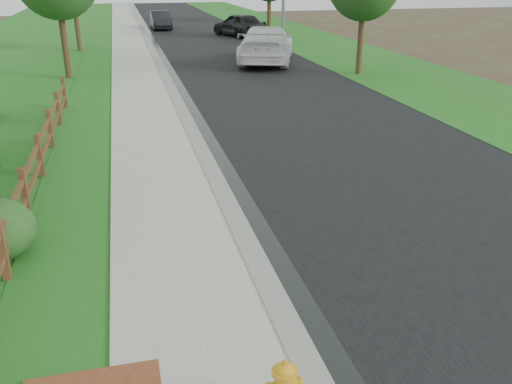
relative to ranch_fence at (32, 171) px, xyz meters
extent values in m
plane|color=#3B2D20|center=(3.60, -6.40, -0.62)|extent=(120.00, 120.00, 0.00)
cube|color=black|center=(8.20, 28.60, -0.61)|extent=(8.00, 90.00, 0.02)
cube|color=gray|center=(4.00, 28.60, -0.56)|extent=(0.40, 90.00, 0.12)
cube|color=black|center=(4.35, 28.60, -0.60)|extent=(0.50, 90.00, 0.00)
cube|color=gray|center=(2.70, 28.60, -0.57)|extent=(2.20, 90.00, 0.10)
cube|color=#1E5418|center=(0.80, 28.60, -0.59)|extent=(1.60, 90.00, 0.06)
cube|color=#1E5418|center=(-4.40, 28.60, -0.60)|extent=(9.00, 90.00, 0.04)
cube|color=#1E5418|center=(15.10, 28.60, -0.60)|extent=(6.00, 90.00, 0.04)
cube|color=#4C2519|center=(0.00, -3.60, -0.07)|extent=(0.12, 0.12, 1.10)
cube|color=#4C2519|center=(0.00, -1.20, -0.07)|extent=(0.12, 0.12, 1.10)
cube|color=#4C2519|center=(0.00, 1.20, -0.07)|extent=(0.12, 0.12, 1.10)
cube|color=#4C2519|center=(0.00, 3.60, -0.07)|extent=(0.12, 0.12, 1.10)
cube|color=#4C2519|center=(0.00, 6.00, -0.07)|extent=(0.12, 0.12, 1.10)
cube|color=#4C2519|center=(0.00, 8.40, -0.07)|extent=(0.12, 0.12, 1.10)
cube|color=#4C2519|center=(0.00, -2.40, -0.17)|extent=(0.08, 2.35, 0.10)
cube|color=#4C2519|center=(0.00, -2.40, 0.23)|extent=(0.08, 2.35, 0.10)
cube|color=#4C2519|center=(0.00, 0.00, -0.17)|extent=(0.08, 2.35, 0.10)
cube|color=#4C2519|center=(0.00, 0.00, 0.23)|extent=(0.08, 2.35, 0.10)
cube|color=#4C2519|center=(0.00, 2.40, -0.17)|extent=(0.08, 2.35, 0.10)
cube|color=#4C2519|center=(0.00, 2.40, 0.23)|extent=(0.08, 2.35, 0.10)
cube|color=#4C2519|center=(0.00, 4.80, -0.17)|extent=(0.08, 2.35, 0.10)
cube|color=#4C2519|center=(0.00, 4.80, 0.23)|extent=(0.08, 2.35, 0.10)
cube|color=#4C2519|center=(0.00, 7.20, -0.17)|extent=(0.08, 2.35, 0.10)
cube|color=#4C2519|center=(0.00, 7.20, 0.23)|extent=(0.08, 2.35, 0.10)
cylinder|color=gold|center=(3.50, -7.37, 0.00)|extent=(0.29, 0.29, 0.05)
ellipsoid|color=gold|center=(3.50, -7.37, 0.02)|extent=(0.23, 0.23, 0.17)
cylinder|color=gold|center=(3.50, -7.37, 0.13)|extent=(0.05, 0.05, 0.06)
cylinder|color=gold|center=(3.66, -7.37, -0.18)|extent=(0.12, 0.11, 0.11)
imported|color=white|center=(9.62, 16.59, 0.36)|extent=(4.64, 7.07, 1.91)
imported|color=black|center=(10.80, 28.87, 0.24)|extent=(3.64, 5.30, 1.68)
imported|color=black|center=(5.60, 35.63, 0.12)|extent=(1.54, 4.38, 1.44)
cylinder|color=#3A2917|center=(-0.30, 14.41, 1.41)|extent=(0.28, 0.28, 4.06)
cylinder|color=#3A2917|center=(13.05, 12.33, 1.26)|extent=(0.26, 0.26, 3.76)
cylinder|color=#3A2917|center=(-0.30, 23.64, 1.33)|extent=(0.27, 0.27, 3.90)
cylinder|color=#3A2917|center=(12.60, 27.13, 1.34)|extent=(0.27, 0.27, 3.91)
camera|label=1|loc=(2.08, -11.84, 4.05)|focal=38.00mm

